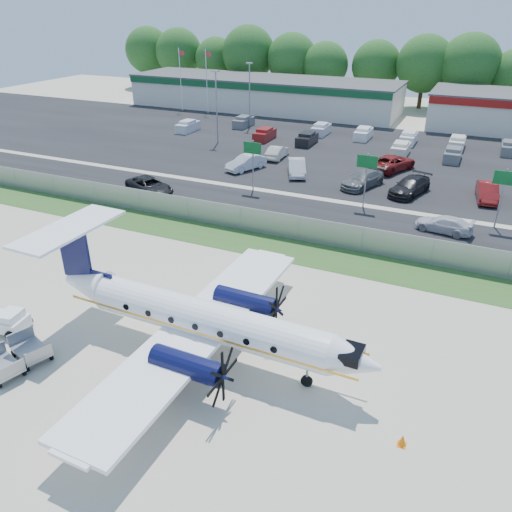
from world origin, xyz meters
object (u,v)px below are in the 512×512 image
at_px(baggage_cart_near, 31,350).
at_px(baggage_cart_far, 3,366).
at_px(aircraft, 201,318).
at_px(pushback_tug, 7,321).

relative_size(baggage_cart_near, baggage_cart_far, 1.05).
xyz_separation_m(baggage_cart_near, baggage_cart_far, (-0.29, -1.51, -0.02)).
relative_size(aircraft, pushback_tug, 7.23).
bearing_deg(aircraft, baggage_cart_far, -146.05).
bearing_deg(pushback_tug, baggage_cart_far, -44.42).
distance_m(pushback_tug, baggage_cart_near, 3.44).
xyz_separation_m(pushback_tug, baggage_cart_far, (2.89, -2.83, -0.08)).
bearing_deg(pushback_tug, aircraft, 13.71).
bearing_deg(baggage_cart_far, pushback_tug, 135.58).
relative_size(aircraft, baggage_cart_far, 7.44).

